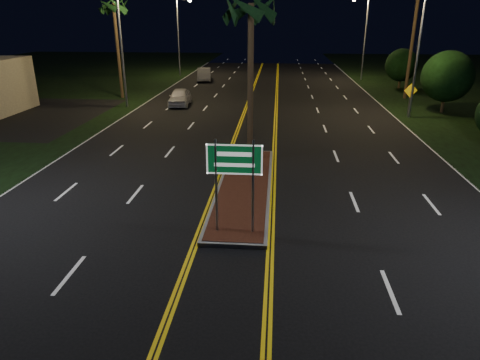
# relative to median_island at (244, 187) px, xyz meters

# --- Properties ---
(ground) EXTENTS (120.00, 120.00, 0.00)m
(ground) POSITION_rel_median_island_xyz_m (0.00, -7.00, -0.08)
(ground) COLOR black
(ground) RESTS_ON ground
(median_island) EXTENTS (2.25, 10.25, 0.17)m
(median_island) POSITION_rel_median_island_xyz_m (0.00, 0.00, 0.00)
(median_island) COLOR gray
(median_island) RESTS_ON ground
(highway_sign) EXTENTS (1.80, 0.08, 3.20)m
(highway_sign) POSITION_rel_median_island_xyz_m (0.00, -4.20, 2.32)
(highway_sign) COLOR gray
(highway_sign) RESTS_ON ground
(streetlight_left_mid) EXTENTS (1.91, 0.44, 9.00)m
(streetlight_left_mid) POSITION_rel_median_island_xyz_m (-10.61, 17.00, 5.57)
(streetlight_left_mid) COLOR gray
(streetlight_left_mid) RESTS_ON ground
(streetlight_left_far) EXTENTS (1.91, 0.44, 9.00)m
(streetlight_left_far) POSITION_rel_median_island_xyz_m (-10.61, 37.00, 5.57)
(streetlight_left_far) COLOR gray
(streetlight_left_far) RESTS_ON ground
(streetlight_right_mid) EXTENTS (1.91, 0.44, 9.00)m
(streetlight_right_mid) POSITION_rel_median_island_xyz_m (10.61, 15.00, 5.57)
(streetlight_right_mid) COLOR gray
(streetlight_right_mid) RESTS_ON ground
(streetlight_right_far) EXTENTS (1.91, 0.44, 9.00)m
(streetlight_right_far) POSITION_rel_median_island_xyz_m (10.61, 35.00, 5.57)
(streetlight_right_far) COLOR gray
(streetlight_right_far) RESTS_ON ground
(palm_median) EXTENTS (2.40, 2.40, 8.30)m
(palm_median) POSITION_rel_median_island_xyz_m (0.00, 3.50, 7.19)
(palm_median) COLOR #382819
(palm_median) RESTS_ON ground
(palm_left_far) EXTENTS (2.40, 2.40, 8.80)m
(palm_left_far) POSITION_rel_median_island_xyz_m (-12.80, 21.00, 7.66)
(palm_left_far) COLOR #382819
(palm_left_far) RESTS_ON ground
(shrub_mid) EXTENTS (3.78, 3.78, 4.62)m
(shrub_mid) POSITION_rel_median_island_xyz_m (14.00, 17.00, 2.64)
(shrub_mid) COLOR #382819
(shrub_mid) RESTS_ON ground
(shrub_far) EXTENTS (3.24, 3.24, 3.96)m
(shrub_far) POSITION_rel_median_island_xyz_m (13.80, 29.00, 2.25)
(shrub_far) COLOR #382819
(shrub_far) RESTS_ON ground
(car_near) EXTENTS (2.42, 4.92, 1.59)m
(car_near) POSITION_rel_median_island_xyz_m (-6.81, 18.05, 0.71)
(car_near) COLOR silver
(car_near) RESTS_ON ground
(car_far) EXTENTS (2.90, 5.23, 1.65)m
(car_far) POSITION_rel_median_island_xyz_m (-7.23, 32.78, 0.74)
(car_far) COLOR #999AA2
(car_far) RESTS_ON ground
(warning_sign) EXTENTS (0.99, 0.27, 2.42)m
(warning_sign) POSITION_rel_median_island_xyz_m (10.95, 15.25, 1.49)
(warning_sign) COLOR gray
(warning_sign) RESTS_ON ground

